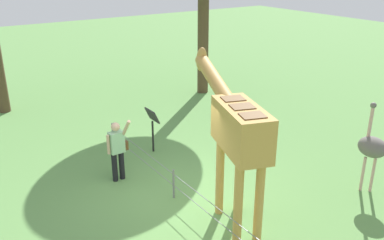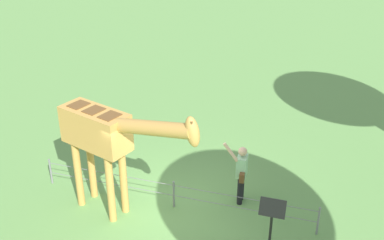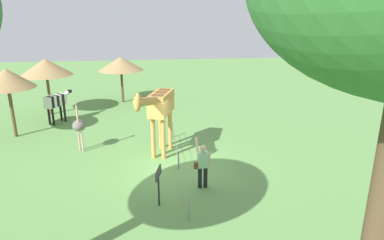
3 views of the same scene
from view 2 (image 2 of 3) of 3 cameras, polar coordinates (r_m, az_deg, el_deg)
ground_plane at (r=12.08m, az=-2.30°, el=-10.56°), size 60.00×60.00×0.00m
giraffe at (r=10.97m, az=-10.31°, el=-1.88°), size 3.77×1.66×3.34m
visitor at (r=11.85m, az=5.94°, el=-6.18°), size 0.59×0.58×1.74m
info_sign at (r=10.45m, az=9.58°, el=-11.16°), size 0.56×0.21×1.32m
wire_fence at (r=11.90m, az=-2.21°, el=-8.78°), size 7.05×0.05×0.75m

